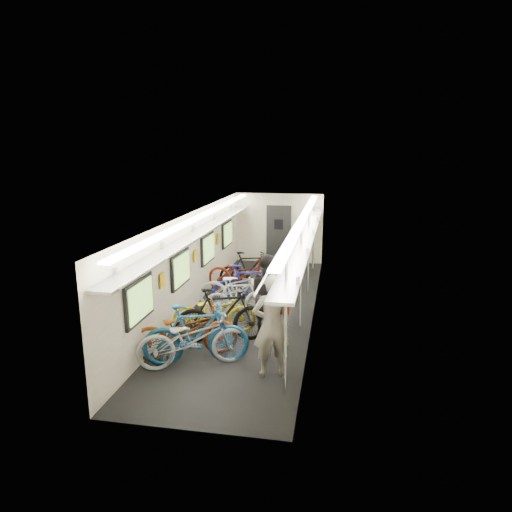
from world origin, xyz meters
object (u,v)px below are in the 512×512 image
at_px(bicycle_0, 193,339).
at_px(passenger_mid, 268,294).
at_px(backpack, 281,303).
at_px(passenger_near, 272,326).
at_px(bicycle_1, 196,335).

height_order(bicycle_0, passenger_mid, passenger_mid).
bearing_deg(passenger_mid, backpack, 149.54).
relative_size(passenger_near, backpack, 4.86).
distance_m(bicycle_1, backpack, 1.71).
relative_size(passenger_near, passenger_mid, 1.06).
relative_size(passenger_mid, backpack, 4.60).
bearing_deg(bicycle_1, passenger_mid, -48.94).
bearing_deg(passenger_mid, bicycle_0, 101.73).
bearing_deg(bicycle_1, backpack, -106.16).
bearing_deg(bicycle_1, bicycle_0, 143.06).
height_order(bicycle_0, passenger_near, passenger_near).
bearing_deg(bicycle_0, passenger_near, -117.27).
bearing_deg(passenger_near, bicycle_0, -23.00).
relative_size(bicycle_0, passenger_mid, 1.17).
height_order(bicycle_0, backpack, backpack).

